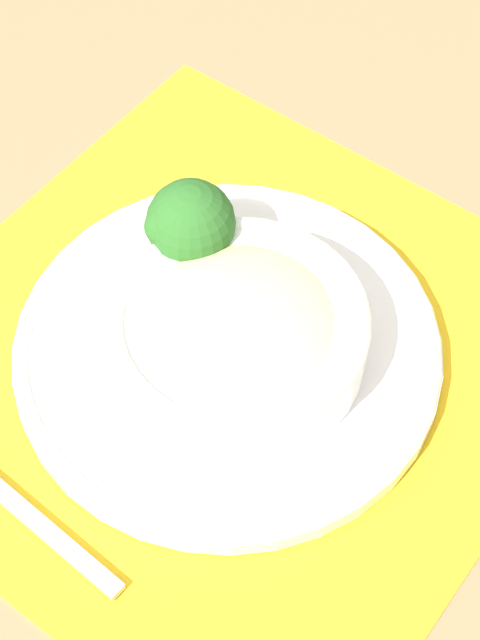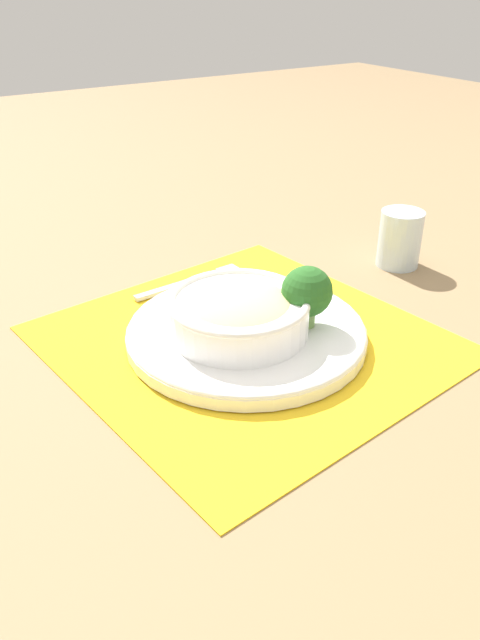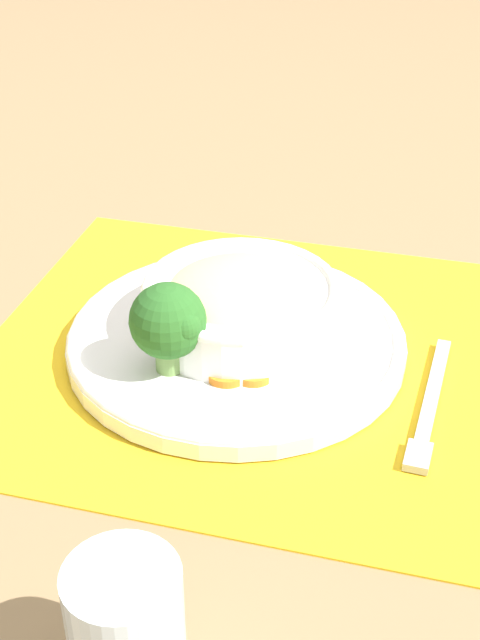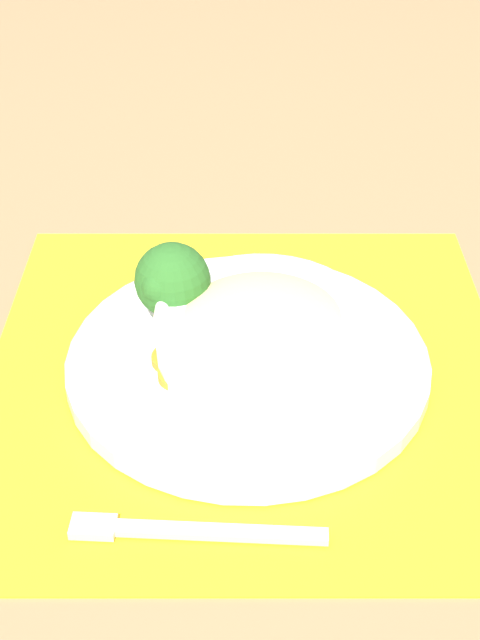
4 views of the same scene
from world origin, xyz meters
TOP-DOWN VIEW (x-y plane):
  - ground_plane at (0.00, 0.00)m, footprint 4.00×4.00m
  - placemat at (0.00, 0.00)m, footprint 0.52×0.51m
  - plate at (0.00, 0.00)m, footprint 0.31×0.31m
  - bowl at (-0.00, -0.01)m, footprint 0.18×0.18m
  - broccoli_floret at (0.03, 0.07)m, footprint 0.07×0.07m
  - carrot_slice_near at (-0.02, 0.06)m, footprint 0.04×0.04m
  - carrot_slice_middle at (-0.04, 0.05)m, footprint 0.04×0.04m
  - fork at (-0.19, 0.03)m, footprint 0.03×0.18m

SIDE VIEW (x-z plane):
  - ground_plane at x=0.00m, z-range 0.00..0.00m
  - placemat at x=0.00m, z-range 0.00..0.00m
  - fork at x=-0.19m, z-range 0.00..0.01m
  - plate at x=0.00m, z-range 0.00..0.03m
  - carrot_slice_near at x=-0.02m, z-range 0.02..0.03m
  - carrot_slice_middle at x=-0.04m, z-range 0.02..0.03m
  - bowl at x=0.00m, z-range 0.02..0.08m
  - broccoli_floret at x=0.03m, z-range 0.03..0.11m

